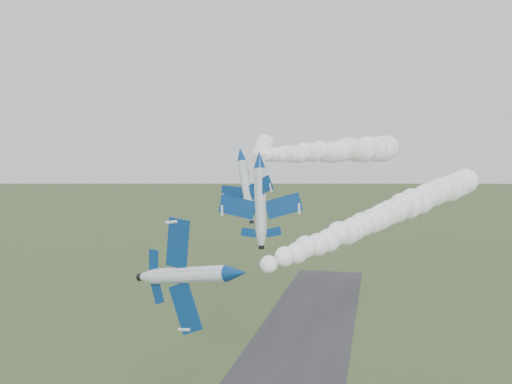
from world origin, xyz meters
TOP-DOWN VIEW (x-y plane):
  - jet_lead at (4.95, -9.48)m, footprint 7.37×13.23m
  - smoke_trail_jet_lead at (20.91, 30.34)m, footprint 32.45×75.71m
  - jet_pair_left at (-2.01, 20.77)m, footprint 9.15×10.67m
  - smoke_trail_jet_pair_left at (9.73, 47.20)m, footprint 26.55×50.78m
  - jet_pair_right at (1.02, 19.63)m, footprint 11.98×14.05m
  - smoke_trail_jet_pair_right at (-6.62, 59.96)m, footprint 20.54×73.31m

SIDE VIEW (x-z plane):
  - jet_lead at x=4.95m, z-range 27.54..38.71m
  - smoke_trail_jet_lead at x=20.91m, z-range 33.32..38.54m
  - jet_pair_right at x=1.02m, z-range 41.86..45.35m
  - jet_pair_left at x=-2.01m, z-range 42.74..45.90m
  - smoke_trail_jet_pair_left at x=9.73m, z-range 42.42..47.76m
  - smoke_trail_jet_pair_right at x=-6.62m, z-range 43.49..48.07m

